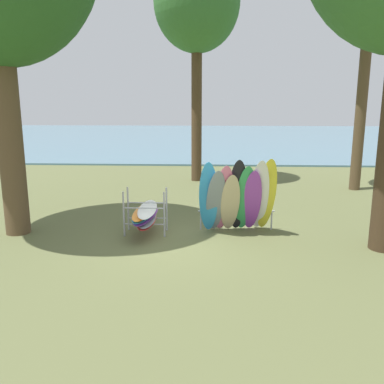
{
  "coord_description": "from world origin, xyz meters",
  "views": [
    {
      "loc": [
        0.84,
        -10.45,
        3.65
      ],
      "look_at": [
        0.31,
        0.99,
        1.1
      ],
      "focal_mm": 38.82,
      "sensor_mm": 36.0,
      "label": 1
    }
  ],
  "objects": [
    {
      "name": "leaning_board_pile",
      "position": [
        1.59,
        0.67,
        1.0
      ],
      "size": [
        2.19,
        1.21,
        2.17
      ],
      "color": "#2D8ED1",
      "rests_on": "ground"
    },
    {
      "name": "board_storage_rack",
      "position": [
        -0.95,
        0.57,
        0.55
      ],
      "size": [
        1.15,
        2.13,
        1.25
      ],
      "color": "#9EA0A5",
      "rests_on": "ground"
    },
    {
      "name": "lake_water",
      "position": [
        0.0,
        30.66,
        0.05
      ],
      "size": [
        80.0,
        36.0,
        0.1
      ],
      "primitive_type": "cube",
      "color": "slate",
      "rests_on": "ground"
    },
    {
      "name": "ground_plane",
      "position": [
        0.0,
        0.0,
        0.0
      ],
      "size": [
        80.0,
        80.0,
        0.0
      ],
      "primitive_type": "plane",
      "color": "#60663D"
    },
    {
      "name": "tree_far_left_back",
      "position": [
        0.17,
        8.44,
        7.63
      ],
      "size": [
        3.68,
        3.68,
        9.86
      ],
      "color": "#4C3823",
      "rests_on": "ground"
    }
  ]
}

